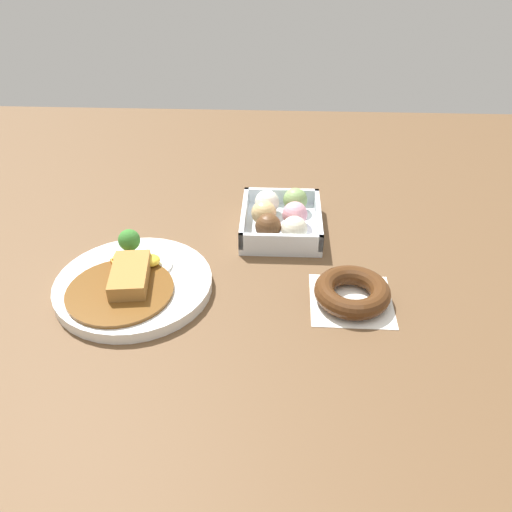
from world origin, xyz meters
TOP-DOWN VIEW (x-y plane):
  - ground_plane at (0.00, 0.00)m, footprint 1.60×1.60m
  - curry_plate at (0.02, -0.11)m, footprint 0.24×0.24m
  - donut_box at (-0.17, 0.12)m, footprint 0.17×0.14m
  - chocolate_ring_donut at (0.03, 0.23)m, footprint 0.13×0.13m

SIDE VIEW (x-z plane):
  - ground_plane at x=0.00m, z-range 0.00..0.00m
  - curry_plate at x=0.02m, z-range -0.02..0.05m
  - chocolate_ring_donut at x=0.03m, z-range 0.00..0.03m
  - donut_box at x=-0.17m, z-range 0.00..0.05m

